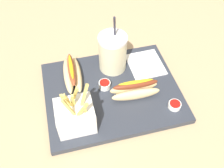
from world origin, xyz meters
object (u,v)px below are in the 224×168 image
at_px(hot_dog_1, 135,89).
at_px(ketchup_cup_1, 175,105).
at_px(fries_basket, 75,116).
at_px(hot_dog_2, 72,74).
at_px(napkin_stack, 146,64).
at_px(ketchup_cup_2, 105,85).
at_px(soda_cup, 113,53).

xyz_separation_m(hot_dog_1, ketchup_cup_1, (0.11, -0.08, -0.02)).
xyz_separation_m(fries_basket, hot_dog_2, (0.02, 0.18, -0.02)).
bearing_deg(napkin_stack, fries_basket, -146.83).
bearing_deg(ketchup_cup_2, soda_cup, 59.98).
bearing_deg(ketchup_cup_2, hot_dog_2, 146.35).
height_order(soda_cup, napkin_stack, soda_cup).
height_order(hot_dog_2, ketchup_cup_2, hot_dog_2).
relative_size(fries_basket, ketchup_cup_1, 3.78).
distance_m(soda_cup, hot_dog_1, 0.15).
distance_m(fries_basket, hot_dog_2, 0.18).
bearing_deg(fries_basket, hot_dog_1, 17.38).
bearing_deg(hot_dog_1, fries_basket, -162.62).
relative_size(hot_dog_2, ketchup_cup_2, 4.07).
bearing_deg(fries_basket, napkin_stack, 33.17).
height_order(soda_cup, fries_basket, soda_cup).
xyz_separation_m(hot_dog_1, ketchup_cup_2, (-0.09, 0.05, -0.01)).
bearing_deg(napkin_stack, soda_cup, 170.46).
height_order(ketchup_cup_2, napkin_stack, ketchup_cup_2).
relative_size(ketchup_cup_1, napkin_stack, 0.31).
relative_size(hot_dog_2, ketchup_cup_1, 4.01).
bearing_deg(ketchup_cup_1, hot_dog_2, 145.93).
xyz_separation_m(soda_cup, hot_dog_2, (-0.14, -0.02, -0.04)).
height_order(soda_cup, hot_dog_1, soda_cup).
height_order(hot_dog_1, ketchup_cup_1, hot_dog_1).
height_order(hot_dog_2, ketchup_cup_1, hot_dog_2).
xyz_separation_m(fries_basket, ketchup_cup_2, (0.11, 0.12, -0.03)).
relative_size(fries_basket, napkin_stack, 1.16).
bearing_deg(ketchup_cup_2, napkin_stack, 21.28).
distance_m(hot_dog_1, hot_dog_2, 0.22).
xyz_separation_m(soda_cup, ketchup_cup_2, (-0.05, -0.08, -0.06)).
xyz_separation_m(hot_dog_1, napkin_stack, (0.08, 0.12, -0.02)).
xyz_separation_m(fries_basket, hot_dog_1, (0.20, 0.06, -0.02)).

